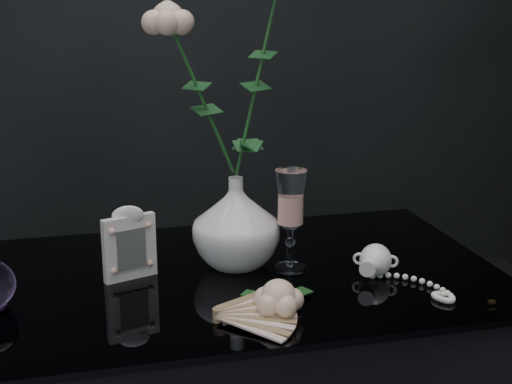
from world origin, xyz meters
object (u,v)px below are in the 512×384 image
object	(u,v)px
picture_frame	(129,243)
loose_rose	(278,298)
wine_glass	(290,221)
pearl_jar	(376,259)
vase	(236,222)

from	to	relation	value
picture_frame	loose_rose	world-z (taller)	picture_frame
wine_glass	loose_rose	bearing A→B (deg)	-112.07
wine_glass	pearl_jar	size ratio (longest dim) A/B	0.90
vase	pearl_jar	bearing A→B (deg)	-23.77
vase	picture_frame	bearing A→B (deg)	-175.77
vase	loose_rose	distance (m)	0.23
loose_rose	pearl_jar	distance (m)	0.25
vase	wine_glass	xyz separation A→B (m)	(0.09, -0.04, 0.01)
pearl_jar	loose_rose	bearing A→B (deg)	-123.71
picture_frame	pearl_jar	size ratio (longest dim) A/B	0.65
picture_frame	loose_rose	size ratio (longest dim) A/B	0.77
picture_frame	loose_rose	distance (m)	0.30
loose_rose	wine_glass	bearing A→B (deg)	71.93
picture_frame	vase	bearing A→B (deg)	-14.25
vase	pearl_jar	xyz separation A→B (m)	(0.23, -0.10, -0.05)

